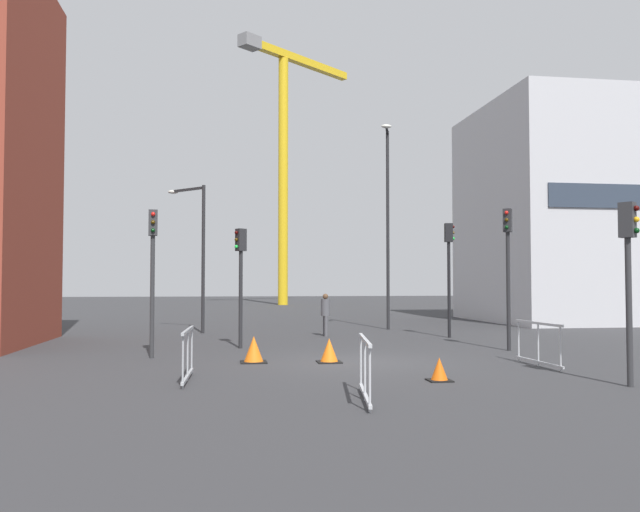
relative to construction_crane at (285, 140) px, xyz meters
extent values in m
plane|color=#333335|center=(-2.13, -43.16, -15.18)|extent=(160.00, 160.00, 0.00)
cube|color=#B7B7BC|center=(13.27, -27.27, -9.49)|extent=(10.55, 10.00, 11.37)
cube|color=#2D3847|center=(13.27, -32.31, -9.20)|extent=(8.86, 0.08, 1.10)
cylinder|color=gold|center=(-0.13, -0.11, -3.81)|extent=(0.90, 0.90, 22.74)
cube|color=gold|center=(1.63, 1.36, 7.96)|extent=(10.52, 8.95, 0.70)
cube|color=slate|center=(-3.36, -2.81, 7.96)|extent=(2.15, 2.08, 1.10)
cylinder|color=#232326|center=(1.56, -31.83, -10.82)|extent=(0.14, 0.14, 8.73)
cube|color=#232326|center=(1.36, -32.50, -6.55)|extent=(0.48, 1.36, 0.10)
ellipsoid|color=silver|center=(1.17, -33.16, -6.57)|extent=(0.44, 0.24, 0.16)
cylinder|color=#232326|center=(-6.38, -32.75, -12.17)|extent=(0.14, 0.14, 6.01)
cube|color=#232326|center=(-7.04, -32.08, -9.27)|extent=(1.39, 1.41, 0.10)
ellipsoid|color=silver|center=(-7.70, -31.41, -9.29)|extent=(0.44, 0.24, 0.16)
cylinder|color=#232326|center=(2.93, -41.00, -13.39)|extent=(0.12, 0.12, 3.58)
cube|color=#232326|center=(2.93, -41.00, -11.25)|extent=(0.35, 0.37, 0.70)
sphere|color=red|center=(2.83, -41.14, -11.03)|extent=(0.11, 0.11, 0.11)
sphere|color=#3C2905|center=(2.83, -41.14, -11.25)|extent=(0.11, 0.11, 0.11)
sphere|color=#07330F|center=(2.83, -41.14, -11.47)|extent=(0.11, 0.11, 0.11)
cylinder|color=#2D2D30|center=(2.34, -47.79, -13.71)|extent=(0.12, 0.12, 2.94)
cube|color=#2D2D30|center=(2.34, -47.79, -11.89)|extent=(0.36, 0.37, 0.70)
sphere|color=#390605|center=(2.44, -47.93, -11.67)|extent=(0.11, 0.11, 0.11)
sphere|color=#F2A514|center=(2.44, -47.93, -11.89)|extent=(0.11, 0.11, 0.11)
sphere|color=#07330F|center=(2.44, -47.93, -12.11)|extent=(0.11, 0.11, 0.11)
cylinder|color=#2D2D30|center=(-7.49, -41.42, -13.51)|extent=(0.12, 0.12, 3.33)
cube|color=#2D2D30|center=(-7.49, -41.42, -11.50)|extent=(0.27, 0.30, 0.70)
sphere|color=red|center=(-7.47, -41.60, -11.28)|extent=(0.11, 0.11, 0.11)
sphere|color=#3C2905|center=(-7.47, -41.60, -11.50)|extent=(0.11, 0.11, 0.11)
sphere|color=#07330F|center=(-7.47, -41.60, -11.72)|extent=(0.11, 0.11, 0.11)
cylinder|color=black|center=(2.75, -36.27, -13.40)|extent=(0.12, 0.12, 3.56)
cube|color=black|center=(2.75, -36.27, -11.27)|extent=(0.31, 0.27, 0.70)
sphere|color=#390605|center=(2.92, -36.29, -11.05)|extent=(0.11, 0.11, 0.11)
sphere|color=#3C2905|center=(2.92, -36.29, -11.27)|extent=(0.11, 0.11, 0.11)
sphere|color=green|center=(2.92, -36.29, -11.49)|extent=(0.11, 0.11, 0.11)
cylinder|color=#232326|center=(-5.04, -39.08, -13.66)|extent=(0.12, 0.12, 3.03)
cube|color=#232326|center=(-5.04, -39.08, -11.80)|extent=(0.37, 0.35, 0.70)
sphere|color=#390605|center=(-5.19, -39.18, -11.58)|extent=(0.11, 0.11, 0.11)
sphere|color=#3C2905|center=(-5.19, -39.18, -11.80)|extent=(0.11, 0.11, 0.11)
sphere|color=green|center=(-5.19, -39.18, -12.02)|extent=(0.11, 0.11, 0.11)
cylinder|color=#4C4C51|center=(-1.70, -35.06, -14.79)|extent=(0.14, 0.14, 0.77)
cylinder|color=#4C4C51|center=(-1.72, -34.86, -14.79)|extent=(0.14, 0.14, 0.77)
cylinder|color=#4C4C51|center=(-1.71, -34.96, -14.09)|extent=(0.34, 0.34, 0.64)
sphere|color=brown|center=(-1.71, -34.96, -13.66)|extent=(0.21, 0.21, 0.21)
cube|color=#B2B5BA|center=(-3.15, -48.50, -14.13)|extent=(0.39, 2.30, 0.06)
cube|color=#B2B5BA|center=(-3.15, -48.50, -15.08)|extent=(0.39, 2.30, 0.06)
cylinder|color=#B2B5BA|center=(-3.30, -49.53, -14.65)|extent=(0.04, 0.04, 1.05)
cylinder|color=#B2B5BA|center=(-3.15, -48.50, -14.65)|extent=(0.04, 0.04, 1.05)
cylinder|color=#B2B5BA|center=(-3.00, -47.46, -14.65)|extent=(0.04, 0.04, 1.05)
cube|color=#9EA0A5|center=(-6.32, -45.75, -14.13)|extent=(0.15, 2.19, 0.06)
cube|color=#9EA0A5|center=(-6.32, -45.75, -15.08)|extent=(0.15, 2.19, 0.06)
cylinder|color=#9EA0A5|center=(-6.36, -46.74, -14.65)|extent=(0.04, 0.04, 1.05)
cylinder|color=#9EA0A5|center=(-6.32, -45.75, -14.65)|extent=(0.04, 0.04, 1.05)
cylinder|color=#9EA0A5|center=(-6.28, -44.77, -14.65)|extent=(0.04, 0.04, 1.05)
cube|color=#B2B5BA|center=(2.07, -44.54, -14.13)|extent=(0.12, 2.26, 0.06)
cube|color=#B2B5BA|center=(2.07, -44.54, -15.08)|extent=(0.12, 2.26, 0.06)
cylinder|color=#B2B5BA|center=(2.09, -45.56, -14.65)|extent=(0.04, 0.04, 1.05)
cylinder|color=#B2B5BA|center=(2.07, -44.54, -14.65)|extent=(0.04, 0.04, 1.05)
cylinder|color=#B2B5BA|center=(2.04, -43.53, -14.65)|extent=(0.04, 0.04, 1.05)
cube|color=black|center=(-1.14, -46.53, -15.16)|extent=(0.48, 0.48, 0.03)
cone|color=#E55B0F|center=(-1.14, -46.53, -14.93)|extent=(0.37, 0.37, 0.49)
cube|color=black|center=(-2.89, -43.08, -15.16)|extent=(0.61, 0.61, 0.03)
cone|color=orange|center=(-2.89, -43.08, -14.87)|extent=(0.47, 0.47, 0.62)
cube|color=black|center=(-4.81, -42.80, -15.16)|extent=(0.67, 0.67, 0.03)
cone|color=orange|center=(-4.81, -42.80, -14.84)|extent=(0.51, 0.51, 0.68)
camera|label=1|loc=(-5.61, -59.70, -13.13)|focal=36.79mm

